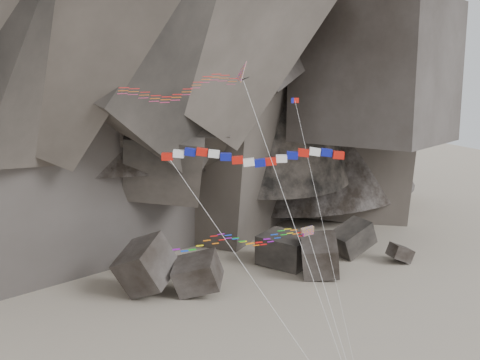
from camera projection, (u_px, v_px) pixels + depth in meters
name	position (u px, v px, depth m)	size (l,w,h in m)	color
boulder_field	(250.00, 263.00, 80.72)	(70.73, 15.94, 8.16)	#47423F
delta_kite	(177.00, 88.00, 40.05)	(15.95, 9.19, 27.64)	red
banner_kite	(253.00, 157.00, 43.01)	(12.12, 10.83, 21.44)	red
parafoil_kite	(239.00, 239.00, 46.60)	(12.07, 10.56, 14.45)	#D9B70C
pennant_kite	(309.00, 164.00, 46.75)	(1.02, 11.54, 24.59)	red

